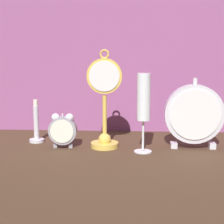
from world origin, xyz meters
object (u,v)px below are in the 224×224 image
(mantel_clock_silver, at_px, (194,114))
(brass_candlestick, at_px, (36,128))
(pocket_watch_on_stand, at_px, (105,105))
(alarm_clock_twin_bell, at_px, (63,129))
(champagne_flute, at_px, (144,103))

(mantel_clock_silver, height_order, brass_candlestick, mantel_clock_silver)
(pocket_watch_on_stand, relative_size, alarm_clock_twin_bell, 2.79)
(champagne_flute, bearing_deg, pocket_watch_on_stand, 158.40)
(champagne_flute, relative_size, brass_candlestick, 1.67)
(pocket_watch_on_stand, relative_size, brass_candlestick, 2.15)
(mantel_clock_silver, bearing_deg, brass_candlestick, 174.27)
(champagne_flute, distance_m, brass_candlestick, 0.39)
(alarm_clock_twin_bell, height_order, brass_candlestick, brass_candlestick)
(champagne_flute, bearing_deg, alarm_clock_twin_bell, 172.34)
(alarm_clock_twin_bell, bearing_deg, pocket_watch_on_stand, 6.03)
(alarm_clock_twin_bell, xyz_separation_m, mantel_clock_silver, (0.41, 0.02, 0.05))
(pocket_watch_on_stand, height_order, champagne_flute, pocket_watch_on_stand)
(pocket_watch_on_stand, bearing_deg, champagne_flute, -21.60)
(alarm_clock_twin_bell, height_order, champagne_flute, champagne_flute)
(mantel_clock_silver, bearing_deg, champagne_flute, -161.51)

